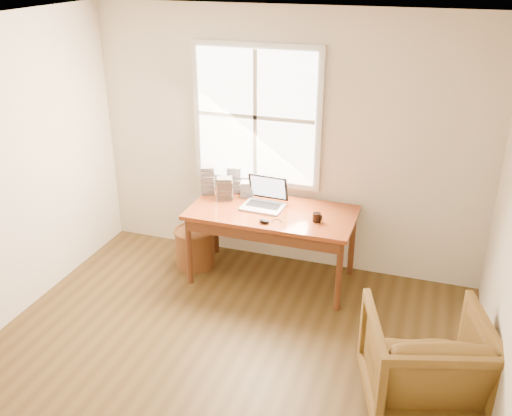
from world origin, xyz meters
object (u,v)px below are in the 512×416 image
at_px(armchair, 425,362).
at_px(laptop, 263,193).
at_px(cd_stack_a, 234,179).
at_px(wicker_stool, 195,248).
at_px(coffee_mug, 317,217).
at_px(desk, 272,213).

relative_size(armchair, laptop, 1.90).
distance_m(laptop, cd_stack_a, 0.51).
height_order(armchair, wicker_stool, armchair).
height_order(coffee_mug, cd_stack_a, cd_stack_a).
bearing_deg(desk, laptop, 164.72).
relative_size(wicker_stool, laptop, 0.90).
bearing_deg(laptop, armchair, -36.44).
height_order(armchair, coffee_mug, coffee_mug).
distance_m(armchair, coffee_mug, 1.70).
bearing_deg(laptop, wicker_stool, -174.59).
xyz_separation_m(wicker_stool, laptop, (0.73, 0.03, 0.71)).
relative_size(armchair, wicker_stool, 2.10).
height_order(laptop, cd_stack_a, laptop).
height_order(laptop, coffee_mug, laptop).
xyz_separation_m(wicker_stool, cd_stack_a, (0.33, 0.34, 0.69)).
bearing_deg(wicker_stool, desk, -0.00).
xyz_separation_m(desk, cd_stack_a, (-0.51, 0.34, 0.16)).
xyz_separation_m(desk, coffee_mug, (0.46, -0.10, 0.06)).
bearing_deg(cd_stack_a, desk, -33.48).
relative_size(wicker_stool, cd_stack_a, 1.43).
bearing_deg(armchair, laptop, -56.50).
relative_size(wicker_stool, coffee_mug, 4.71).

